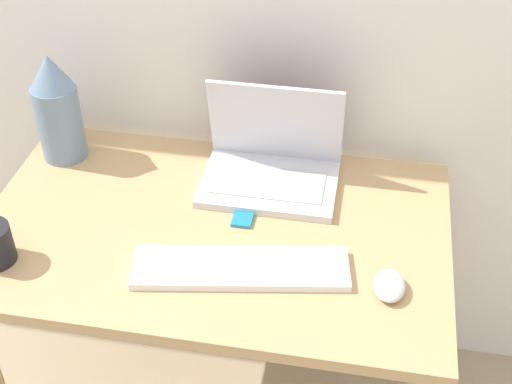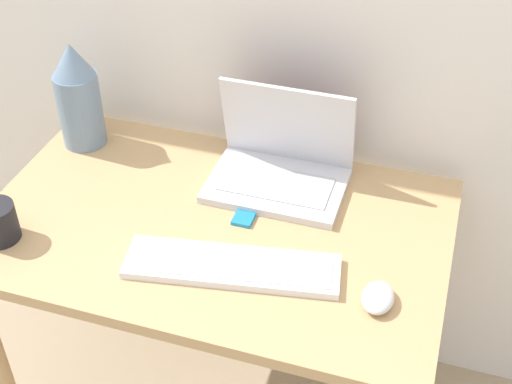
{
  "view_description": "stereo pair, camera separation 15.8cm",
  "coord_description": "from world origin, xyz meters",
  "px_view_note": "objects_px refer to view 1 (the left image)",
  "views": [
    {
      "loc": [
        0.32,
        -0.87,
        1.82
      ],
      "look_at": [
        0.1,
        0.36,
        0.84
      ],
      "focal_mm": 50.0,
      "sensor_mm": 36.0,
      "label": 1
    },
    {
      "loc": [
        0.47,
        -0.83,
        1.82
      ],
      "look_at": [
        0.1,
        0.36,
        0.84
      ],
      "focal_mm": 50.0,
      "sensor_mm": 36.0,
      "label": 2
    }
  ],
  "objects_px": {
    "laptop": "(271,162)",
    "keyboard": "(241,268)",
    "mouse": "(389,286)",
    "vase": "(57,108)",
    "mp3_player": "(243,220)"
  },
  "relations": [
    {
      "from": "mp3_player",
      "to": "mouse",
      "type": "bearing_deg",
      "value": -25.85
    },
    {
      "from": "laptop",
      "to": "mp3_player",
      "type": "relative_size",
      "value": 6.26
    },
    {
      "from": "keyboard",
      "to": "mouse",
      "type": "bearing_deg",
      "value": -0.45
    },
    {
      "from": "laptop",
      "to": "keyboard",
      "type": "relative_size",
      "value": 0.69
    },
    {
      "from": "mouse",
      "to": "keyboard",
      "type": "bearing_deg",
      "value": 179.55
    },
    {
      "from": "mp3_player",
      "to": "laptop",
      "type": "bearing_deg",
      "value": 76.94
    },
    {
      "from": "keyboard",
      "to": "vase",
      "type": "bearing_deg",
      "value": 147.28
    },
    {
      "from": "laptop",
      "to": "mouse",
      "type": "relative_size",
      "value": 3.53
    },
    {
      "from": "laptop",
      "to": "vase",
      "type": "relative_size",
      "value": 1.15
    },
    {
      "from": "mouse",
      "to": "laptop",
      "type": "bearing_deg",
      "value": 131.99
    },
    {
      "from": "laptop",
      "to": "mp3_player",
      "type": "height_order",
      "value": "laptop"
    },
    {
      "from": "mouse",
      "to": "vase",
      "type": "distance_m",
      "value": 0.93
    },
    {
      "from": "mouse",
      "to": "vase",
      "type": "height_order",
      "value": "vase"
    },
    {
      "from": "keyboard",
      "to": "vase",
      "type": "relative_size",
      "value": 1.65
    },
    {
      "from": "vase",
      "to": "keyboard",
      "type": "bearing_deg",
      "value": -32.72
    }
  ]
}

